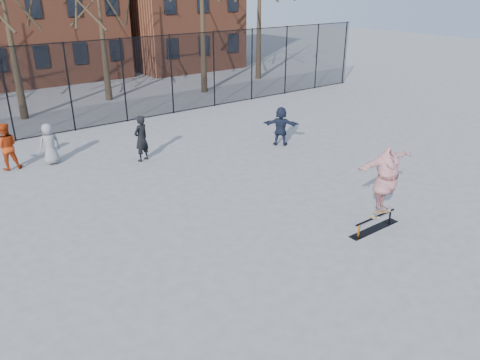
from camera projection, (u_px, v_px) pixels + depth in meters
ground at (285, 233)px, 12.91m from camera, size 100.00×100.00×0.00m
skate_rail at (375, 224)px, 13.04m from camera, size 1.83×0.28×0.40m
skateboard at (382, 212)px, 13.06m from camera, size 0.75×0.18×0.09m
skater at (386, 181)px, 12.68m from camera, size 2.26×0.66×1.82m
bystander_grey at (49, 144)px, 17.48m from camera, size 0.80×0.55×1.58m
bystander_black at (141, 139)px, 17.78m from camera, size 0.75×0.62×1.77m
bystander_red at (6, 147)px, 16.94m from camera, size 0.94×0.79×1.75m
bystander_navy at (281, 126)px, 19.53m from camera, size 1.41×1.43×1.64m
fence at (99, 83)px, 21.68m from camera, size 34.03×0.07×4.00m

